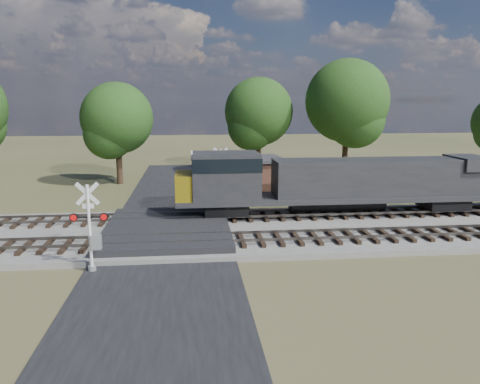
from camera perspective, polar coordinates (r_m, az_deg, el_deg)
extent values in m
plane|color=#3C4424|center=(26.84, -8.83, -5.56)|extent=(160.00, 160.00, 0.00)
cube|color=gray|center=(28.57, 11.73, -4.32)|extent=(140.00, 10.00, 0.30)
cube|color=black|center=(26.83, -8.83, -5.48)|extent=(7.00, 60.00, 0.08)
cube|color=#262628|center=(27.23, -8.80, -4.62)|extent=(7.00, 9.00, 0.62)
cube|color=black|center=(24.78, -4.42, -5.93)|extent=(44.00, 2.60, 0.18)
cube|color=#544E48|center=(25.53, 13.95, -5.33)|extent=(140.00, 0.08, 0.15)
cube|color=#544E48|center=(26.83, 12.91, -4.48)|extent=(140.00, 0.08, 0.15)
cube|color=black|center=(29.60, -4.71, -3.10)|extent=(44.00, 2.60, 0.18)
cube|color=#544E48|center=(30.11, 10.73, -2.69)|extent=(140.00, 0.08, 0.15)
cube|color=#544E48|center=(31.45, 9.99, -2.07)|extent=(140.00, 0.08, 0.15)
cylinder|color=silver|center=(21.88, -17.86, -4.34)|extent=(0.14, 0.14, 4.03)
cylinder|color=#929597|center=(22.43, -17.57, -8.93)|extent=(0.36, 0.36, 0.30)
cube|color=silver|center=(21.52, -18.11, -0.20)|extent=(1.05, 0.06, 1.05)
cube|color=silver|center=(21.52, -18.11, -0.20)|extent=(1.05, 0.06, 1.05)
cube|color=silver|center=(21.63, -18.03, -1.64)|extent=(0.50, 0.04, 0.22)
cube|color=black|center=(21.74, -17.95, -2.93)|extent=(1.61, 0.09, 0.06)
cylinder|color=red|center=(21.90, -19.62, -2.94)|extent=(0.36, 0.11, 0.36)
cylinder|color=red|center=(21.60, -16.25, -2.92)|extent=(0.36, 0.11, 0.36)
cube|color=#929597|center=(21.99, -17.12, -5.86)|extent=(0.46, 0.31, 0.65)
cylinder|color=silver|center=(33.70, -2.35, 1.68)|extent=(0.15, 0.15, 4.23)
cylinder|color=#929597|center=(34.07, -2.33, -1.57)|extent=(0.38, 0.38, 0.32)
cube|color=silver|center=(33.46, -2.38, 4.53)|extent=(1.10, 0.20, 1.11)
cube|color=silver|center=(33.46, -2.38, 4.53)|extent=(1.10, 0.20, 1.11)
cube|color=silver|center=(33.53, -2.37, 3.55)|extent=(0.53, 0.11, 0.23)
cube|color=black|center=(33.61, -2.36, 2.65)|extent=(1.68, 0.30, 0.06)
cylinder|color=red|center=(33.56, -1.19, 2.65)|extent=(0.39, 0.16, 0.38)
cylinder|color=red|center=(33.67, -3.53, 2.66)|extent=(0.39, 0.16, 0.38)
cube|color=#929597|center=(33.83, -2.79, 0.62)|extent=(0.52, 0.38, 0.69)
cube|color=#44291D|center=(36.63, 1.37, 1.51)|extent=(4.56, 4.56, 3.06)
cube|color=#323234|center=(36.39, 1.38, 4.06)|extent=(5.02, 5.02, 0.22)
cylinder|color=black|center=(44.56, -14.53, 3.91)|extent=(0.56, 0.56, 4.64)
sphere|color=#1B3A12|center=(44.27, -14.77, 8.69)|extent=(6.50, 6.50, 6.50)
cylinder|color=black|center=(48.92, 2.26, 5.08)|extent=(0.56, 0.56, 4.99)
sphere|color=#1B3A12|center=(48.66, 2.29, 9.77)|extent=(6.99, 6.99, 6.99)
cylinder|color=black|center=(48.02, 12.69, 5.21)|extent=(0.56, 0.56, 5.83)
sphere|color=#1B3A12|center=(47.78, 12.94, 10.78)|extent=(8.16, 8.16, 8.16)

